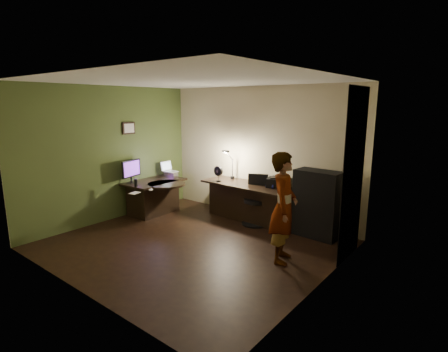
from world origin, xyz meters
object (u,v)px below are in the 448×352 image
Objects in this scene: cabinet at (317,204)px; desk_right at (248,202)px; desk_left at (155,197)px; monitor at (131,175)px; office_chair at (256,200)px; person at (284,208)px.

desk_right is at bearing -174.89° from cabinet.
desk_left is at bearing -151.48° from desk_right.
monitor is (-3.53, -1.34, 0.29)m from cabinet.
office_chair is (0.26, -0.11, 0.11)m from desk_right.
desk_left is 0.71m from monitor.
cabinet is at bearing 13.49° from desk_left.
person is (3.32, -0.34, 0.47)m from desk_left.
monitor is 0.33× the size of person.
desk_right is 1.48m from cabinet.
person reaches higher than office_chair.
cabinet is (1.46, 0.04, 0.22)m from desk_right.
monitor is 0.56× the size of office_chair.
cabinet reaches higher than monitor.
office_chair is at bearing 18.13° from desk_left.
desk_left is 2.04m from desk_right.
monitor is at bearing -119.49° from desk_left.
desk_right is at bearing 134.33° from office_chair.
desk_left is 3.37m from person.
desk_left is at bearing 47.55° from monitor.
office_chair is (-1.20, -0.15, -0.11)m from cabinet.
cabinet is 2.19× the size of monitor.
desk_right reaches higher than desk_left.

